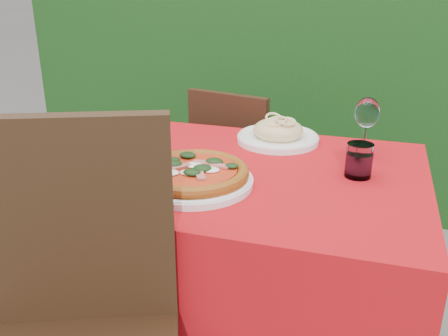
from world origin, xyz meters
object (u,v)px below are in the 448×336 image
(chair_near, at_px, (72,321))
(wine_glass, at_px, (367,115))
(chair_far, at_px, (237,166))
(fork, at_px, (137,168))
(water_glass, at_px, (359,162))
(pasta_plate, at_px, (278,134))
(steel_ramekin, at_px, (139,125))
(pizza_plate, at_px, (193,175))

(chair_near, height_order, wine_glass, chair_near)
(chair_far, relative_size, fork, 4.14)
(water_glass, xyz_separation_m, fork, (-0.67, -0.14, -0.04))
(pasta_plate, relative_size, fork, 1.46)
(chair_near, relative_size, wine_glass, 5.19)
(chair_near, bearing_deg, water_glass, 27.86)
(steel_ramekin, bearing_deg, chair_far, 51.03)
(chair_near, relative_size, pizza_plate, 2.52)
(wine_glass, relative_size, steel_ramekin, 2.34)
(chair_far, height_order, fork, chair_far)
(water_glass, bearing_deg, fork, -168.32)
(chair_near, distance_m, water_glass, 0.91)
(water_glass, bearing_deg, steel_ramekin, 163.45)
(chair_far, bearing_deg, pizza_plate, 109.70)
(water_glass, xyz_separation_m, wine_glass, (0.01, 0.19, 0.09))
(pizza_plate, xyz_separation_m, wine_glass, (0.46, 0.40, 0.11))
(water_glass, height_order, wine_glass, wine_glass)
(chair_far, xyz_separation_m, pizza_plate, (0.10, -0.83, 0.29))
(water_glass, height_order, fork, water_glass)
(chair_far, bearing_deg, water_glass, 144.54)
(chair_near, bearing_deg, pizza_plate, 54.15)
(water_glass, bearing_deg, chair_near, -129.98)
(pizza_plate, distance_m, pasta_plate, 0.49)
(chair_near, height_order, pizza_plate, chair_near)
(pizza_plate, xyz_separation_m, steel_ramekin, (-0.40, 0.46, -0.01))
(pizza_plate, relative_size, fork, 2.03)
(wine_glass, bearing_deg, fork, -153.95)
(water_glass, distance_m, steel_ramekin, 0.89)
(pasta_plate, xyz_separation_m, fork, (-0.37, -0.39, -0.03))
(pasta_plate, bearing_deg, steel_ramekin, -179.88)
(chair_far, bearing_deg, pasta_plate, 137.62)
(chair_far, xyz_separation_m, fork, (-0.12, -0.77, 0.27))
(chair_near, bearing_deg, wine_glass, 34.32)
(chair_far, height_order, water_glass, water_glass)
(fork, bearing_deg, wine_glass, 9.22)
(pizza_plate, relative_size, wine_glass, 2.06)
(steel_ramekin, bearing_deg, fork, -64.71)
(pizza_plate, distance_m, water_glass, 0.50)
(chair_far, height_order, steel_ramekin, chair_far)
(steel_ramekin, bearing_deg, wine_glass, -4.12)
(wine_glass, height_order, steel_ramekin, wine_glass)
(chair_far, relative_size, pizza_plate, 2.04)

